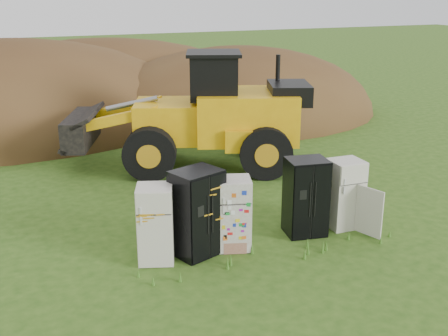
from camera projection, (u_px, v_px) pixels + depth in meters
The scene contains 10 objects.
ground at pixel (256, 242), 13.33m from camera, with size 120.00×120.00×0.00m, color #2C5015.
fridge_leftmost at pixel (156, 224), 12.20m from camera, with size 0.77×0.74×1.74m, color beige, non-canonical shape.
fridge_black_side at pixel (197, 213), 12.50m from camera, with size 1.03×0.82×1.98m, color black, non-canonical shape.
fridge_sticker at pixel (234, 214), 12.82m from camera, with size 0.76×0.70×1.70m, color silver, non-canonical shape.
fridge_black_right at pixel (306, 197), 13.55m from camera, with size 0.95×0.79×1.90m, color black, non-canonical shape.
fridge_open_door at pixel (344, 194), 13.97m from camera, with size 0.79×0.73×1.74m, color beige, non-canonical shape.
wheel_loader at pixel (185, 111), 18.32m from camera, with size 7.88×3.20×3.81m, color #EAAD0F, non-canonical shape.
dirt_mound_right at pixel (235, 116), 26.25m from camera, with size 13.72×10.06×6.42m, color #4A2E17.
dirt_mound_left at pixel (6, 123), 24.85m from camera, with size 17.70×13.28×7.32m, color #4A2E17.
dirt_mound_back at pixel (101, 104), 28.83m from camera, with size 17.56×11.71×6.63m, color #4A2E17.
Camera 1 is at (-5.32, -10.92, 5.81)m, focal length 45.00 mm.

